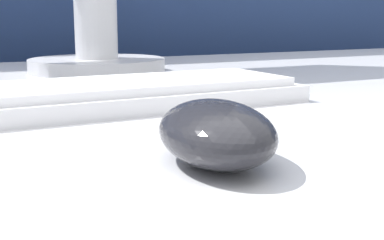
{
  "coord_description": "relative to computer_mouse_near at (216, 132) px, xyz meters",
  "views": [
    {
      "loc": [
        -0.17,
        -0.49,
        0.85
      ],
      "look_at": [
        -0.02,
        -0.2,
        0.79
      ],
      "focal_mm": 50.0,
      "sensor_mm": 36.0,
      "label": 1
    }
  ],
  "objects": [
    {
      "name": "partition_panel",
      "position": [
        0.02,
        0.89,
        -0.11
      ],
      "size": [
        5.0,
        0.03,
        1.34
      ],
      "color": "navy",
      "rests_on": "ground_plane"
    },
    {
      "name": "computer_mouse_near",
      "position": [
        0.0,
        0.0,
        0.0
      ],
      "size": [
        0.09,
        0.11,
        0.04
      ],
      "rotation": [
        0.0,
        0.0,
        -0.23
      ],
      "color": "#232328",
      "rests_on": "desk"
    },
    {
      "name": "keyboard",
      "position": [
        -0.04,
        0.21,
        -0.01
      ],
      "size": [
        0.45,
        0.14,
        0.02
      ],
      "rotation": [
        0.0,
        0.0,
        0.03
      ],
      "color": "white",
      "rests_on": "desk"
    }
  ]
}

